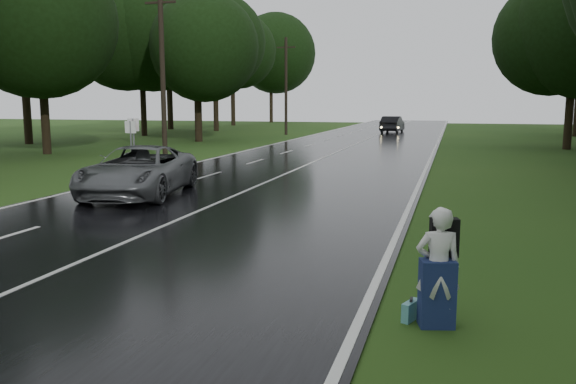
% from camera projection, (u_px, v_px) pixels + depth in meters
% --- Properties ---
extents(ground, '(160.00, 160.00, 0.00)m').
position_uv_depth(ground, '(56.00, 274.00, 10.83)').
color(ground, '#264614').
rests_on(ground, ground).
extents(road, '(12.00, 140.00, 0.04)m').
position_uv_depth(road, '(311.00, 164.00, 29.83)').
color(road, black).
rests_on(road, ground).
extents(lane_center, '(0.12, 140.00, 0.01)m').
position_uv_depth(lane_center, '(311.00, 163.00, 29.83)').
color(lane_center, silver).
rests_on(lane_center, road).
extents(grey_car, '(3.75, 6.33, 1.65)m').
position_uv_depth(grey_car, '(138.00, 171.00, 19.56)').
color(grey_car, '#505355').
rests_on(grey_car, road).
extents(far_car, '(2.08, 5.08, 1.64)m').
position_uv_depth(far_car, '(392.00, 124.00, 59.16)').
color(far_car, black).
rests_on(far_car, road).
extents(hitchhiker, '(0.72, 0.67, 1.73)m').
position_uv_depth(hitchhiker, '(438.00, 271.00, 8.22)').
color(hitchhiker, silver).
rests_on(hitchhiker, ground).
extents(suitcase, '(0.26, 0.42, 0.29)m').
position_uv_depth(suitcase, '(411.00, 311.00, 8.53)').
color(suitcase, teal).
rests_on(suitcase, ground).
extents(utility_pole_mid, '(1.80, 0.28, 9.37)m').
position_uv_depth(utility_pole_mid, '(165.00, 159.00, 32.62)').
color(utility_pole_mid, black).
rests_on(utility_pole_mid, ground).
extents(utility_pole_far, '(1.80, 0.28, 9.08)m').
position_uv_depth(utility_pole_far, '(286.00, 135.00, 55.84)').
color(utility_pole_far, black).
rests_on(utility_pole_far, ground).
extents(road_sign_a, '(0.55, 0.10, 2.28)m').
position_uv_depth(road_sign_a, '(132.00, 171.00, 26.85)').
color(road_sign_a, white).
rests_on(road_sign_a, ground).
extents(road_sign_b, '(0.57, 0.10, 2.39)m').
position_uv_depth(road_sign_b, '(135.00, 170.00, 27.08)').
color(road_sign_b, white).
rests_on(road_sign_b, ground).
extents(tree_left_d, '(8.46, 8.46, 13.22)m').
position_uv_depth(tree_left_d, '(47.00, 154.00, 35.53)').
color(tree_left_d, black).
rests_on(tree_left_d, ground).
extents(tree_left_e, '(7.99, 7.99, 12.49)m').
position_uv_depth(tree_left_e, '(199.00, 141.00, 46.51)').
color(tree_left_e, black).
rests_on(tree_left_e, ground).
extents(tree_left_f, '(10.57, 10.57, 16.52)m').
position_uv_depth(tree_left_f, '(216.00, 131.00, 63.21)').
color(tree_left_f, black).
rests_on(tree_left_f, ground).
extents(tree_right_e, '(8.58, 8.58, 13.40)m').
position_uv_depth(tree_right_e, '(566.00, 149.00, 38.93)').
color(tree_right_e, black).
rests_on(tree_right_e, ground).
extents(tree_right_f, '(10.72, 10.72, 16.75)m').
position_uv_depth(tree_right_f, '(576.00, 136.00, 53.12)').
color(tree_right_f, black).
rests_on(tree_right_f, ground).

